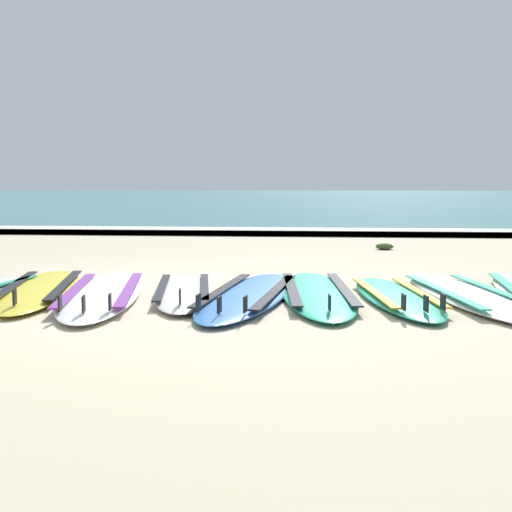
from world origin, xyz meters
TOP-DOWN VIEW (x-y plane):
  - ground_plane at (0.00, 0.00)m, footprint 80.00×80.00m
  - sea at (0.00, 35.96)m, footprint 80.00×60.00m
  - wave_foam_strip at (0.00, 6.34)m, footprint 80.00×0.75m
  - surfboard_1 at (-1.54, -0.03)m, footprint 1.07×2.36m
  - surfboard_2 at (-0.94, -0.20)m, footprint 1.05×2.48m
  - surfboard_3 at (-0.31, -0.03)m, footprint 0.81×1.99m
  - surfboard_4 at (0.25, -0.15)m, footprint 0.86×2.42m
  - surfboard_5 at (0.80, -0.01)m, footprint 0.78×2.36m
  - surfboard_6 at (1.41, -0.14)m, footprint 0.75×2.01m
  - surfboard_7 at (2.00, -0.01)m, footprint 0.96×2.40m
  - seaweed_clump_near_shoreline at (1.75, 3.90)m, footprint 0.25×0.20m

SIDE VIEW (x-z plane):
  - ground_plane at x=0.00m, z-range 0.00..0.00m
  - surfboard_7 at x=2.00m, z-range -0.05..0.13m
  - surfboard_5 at x=0.80m, z-range -0.05..0.13m
  - surfboard_1 at x=-1.54m, z-range -0.05..0.13m
  - surfboard_3 at x=-0.31m, z-range -0.05..0.13m
  - surfboard_2 at x=-0.94m, z-range -0.05..0.13m
  - surfboard_4 at x=0.25m, z-range -0.05..0.13m
  - surfboard_6 at x=1.41m, z-range -0.05..0.13m
  - seaweed_clump_near_shoreline at x=1.75m, z-range 0.00..0.09m
  - sea at x=0.00m, z-range 0.00..0.10m
  - wave_foam_strip at x=0.00m, z-range 0.00..0.11m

